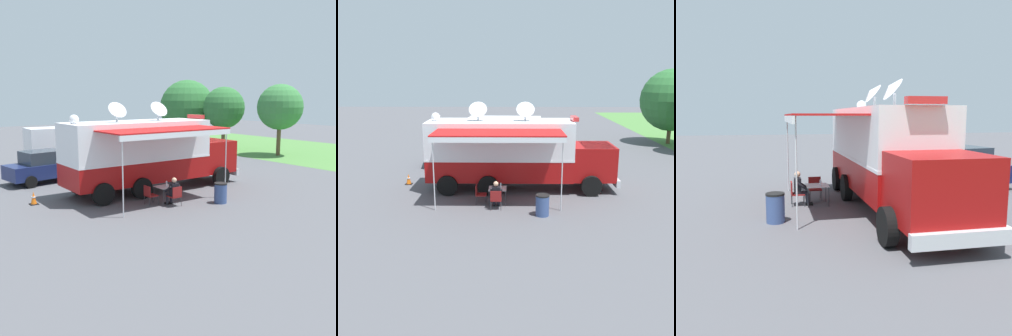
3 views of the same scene
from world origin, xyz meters
The scene contains 15 objects.
ground_plane centered at (0.00, 0.00, 0.00)m, with size 100.00×100.00×0.00m, color #515156.
lot_stripe centered at (-2.74, 1.49, 0.00)m, with size 0.12×4.80×0.01m, color silver.
command_truck centered at (0.03, 0.75, 1.95)m, with size 4.85×9.49×4.53m.
folding_table centered at (2.44, -0.04, 0.67)m, with size 0.80×0.80×0.73m.
water_bottle centered at (2.33, 0.10, 0.83)m, with size 0.07×0.07×0.22m.
folding_chair_at_table centered at (3.23, -0.08, 0.51)m, with size 0.48×0.48×0.87m.
folding_chair_beside_table centered at (2.42, -0.89, 0.51)m, with size 0.48×0.48×0.87m.
seated_responder centered at (3.05, -0.08, 0.65)m, with size 0.66×0.55×1.25m.
trash_bin centered at (3.95, 1.88, 0.46)m, with size 0.57×0.57×0.91m.
traffic_cone centered at (-0.68, -4.93, 0.28)m, with size 0.36×0.36×0.58m.
support_truck centered at (-8.80, 0.60, 1.39)m, with size 2.64×6.91×2.70m.
car_behind_truck centered at (-5.09, -2.84, 0.88)m, with size 2.44×4.41×1.76m.
tree_far_left centered at (-13.37, 13.82, 3.64)m, with size 5.11×5.11×6.20m.
tree_left_of_centre centered at (-9.07, 14.40, 3.70)m, with size 3.57×3.57×5.50m.
tree_right_of_centre centered at (-4.36, 15.99, 3.84)m, with size 3.59×3.59×5.65m.
Camera 1 is at (16.97, -10.47, 4.68)m, focal length 44.02 mm.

